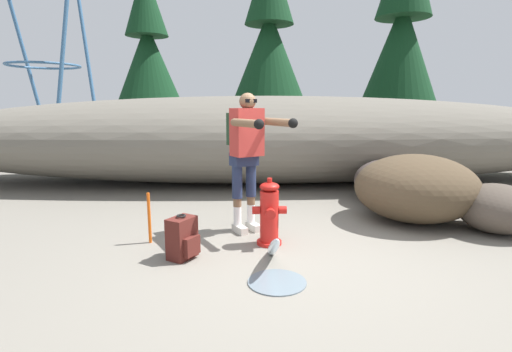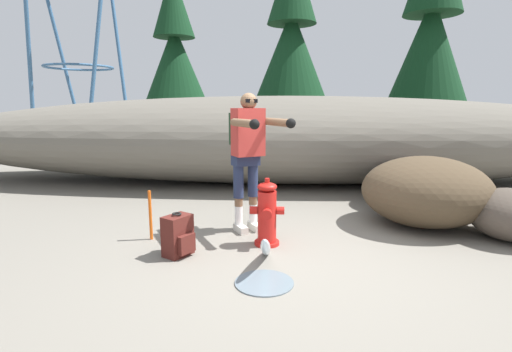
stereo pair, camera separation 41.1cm
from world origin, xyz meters
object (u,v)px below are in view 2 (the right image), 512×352
(spare_backpack, at_px, (178,236))
(boulder_mid, at_px, (403,184))
(fire_hydrant, at_px, (267,214))
(boulder_large, at_px, (426,191))
(survey_stake, at_px, (150,215))
(boulder_small, at_px, (511,214))
(utility_worker, at_px, (248,145))

(spare_backpack, relative_size, boulder_mid, 0.39)
(fire_hydrant, height_order, spare_backpack, fire_hydrant)
(boulder_large, height_order, survey_stake, boulder_large)
(boulder_mid, xyz_separation_m, boulder_small, (0.80, -1.50, -0.05))
(survey_stake, bearing_deg, boulder_small, 3.24)
(utility_worker, relative_size, survey_stake, 2.89)
(fire_hydrant, distance_m, boulder_small, 2.93)
(spare_backpack, bearing_deg, boulder_large, 53.99)
(fire_hydrant, distance_m, boulder_mid, 2.81)
(fire_hydrant, distance_m, survey_stake, 1.40)
(spare_backpack, height_order, survey_stake, survey_stake)
(utility_worker, bearing_deg, boulder_small, 59.14)
(fire_hydrant, distance_m, spare_backpack, 1.02)
(boulder_large, relative_size, survey_stake, 2.76)
(boulder_large, xyz_separation_m, boulder_mid, (0.02, 0.99, -0.10))
(boulder_large, xyz_separation_m, boulder_small, (0.82, -0.52, -0.16))
(boulder_large, bearing_deg, boulder_small, -32.23)
(fire_hydrant, relative_size, boulder_large, 0.47)
(boulder_small, height_order, survey_stake, boulder_small)
(fire_hydrant, height_order, survey_stake, fire_hydrant)
(utility_worker, distance_m, survey_stake, 1.44)
(spare_backpack, xyz_separation_m, survey_stake, (-0.45, 0.47, 0.08))
(utility_worker, height_order, boulder_mid, utility_worker)
(spare_backpack, height_order, boulder_large, boulder_large)
(utility_worker, xyz_separation_m, boulder_large, (2.34, 0.40, -0.64))
(boulder_large, bearing_deg, boulder_mid, 88.86)
(utility_worker, bearing_deg, spare_backpack, -68.59)
(survey_stake, bearing_deg, boulder_mid, 26.51)
(utility_worker, xyz_separation_m, boulder_mid, (2.36, 1.39, -0.74))
(spare_backpack, height_order, boulder_small, boulder_small)
(boulder_mid, relative_size, survey_stake, 2.00)
(boulder_large, bearing_deg, fire_hydrant, -157.59)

